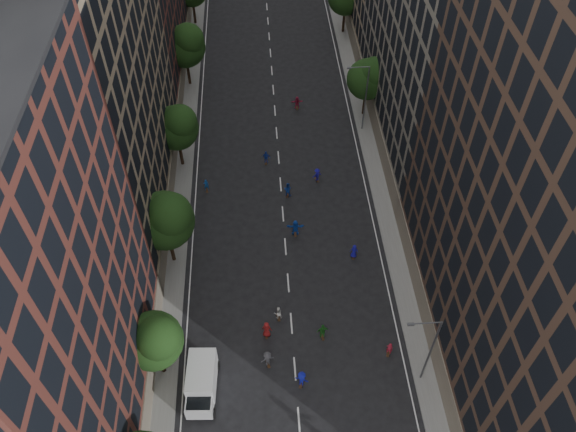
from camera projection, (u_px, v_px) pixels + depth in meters
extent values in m
plane|color=black|center=(279.00, 160.00, 65.89)|extent=(240.00, 240.00, 0.00)
cube|color=slate|center=(180.00, 124.00, 70.32)|extent=(4.00, 105.00, 0.15)
cube|color=slate|center=(370.00, 116.00, 71.33)|extent=(4.00, 105.00, 0.15)
cube|color=#8A755A|center=(63.00, 65.00, 49.09)|extent=(14.00, 26.00, 34.00)
cube|color=#676055|center=(461.00, 6.00, 57.06)|extent=(14.00, 28.00, 33.00)
cylinder|color=black|center=(161.00, 361.00, 46.74)|extent=(0.36, 0.36, 3.70)
sphere|color=#1B3110|center=(154.00, 341.00, 44.23)|extent=(4.80, 4.80, 4.80)
sphere|color=#1B3110|center=(158.00, 338.00, 43.04)|extent=(3.60, 3.60, 3.60)
cylinder|color=black|center=(171.00, 247.00, 54.52)|extent=(0.36, 0.36, 4.22)
sphere|color=#1B3110|center=(165.00, 221.00, 51.66)|extent=(5.60, 5.60, 5.60)
sphere|color=#1B3110|center=(169.00, 215.00, 50.28)|extent=(4.20, 4.20, 4.20)
cylinder|color=black|center=(181.00, 152.00, 63.97)|extent=(0.36, 0.36, 3.87)
sphere|color=#1B3110|center=(176.00, 128.00, 61.35)|extent=(5.00, 5.00, 5.00)
sphere|color=#1B3110|center=(180.00, 121.00, 60.11)|extent=(3.75, 3.75, 3.75)
cylinder|color=black|center=(188.00, 71.00, 74.55)|extent=(0.36, 0.36, 4.05)
sphere|color=#1B3110|center=(184.00, 47.00, 71.81)|extent=(5.40, 5.40, 5.40)
sphere|color=#1B3110|center=(188.00, 39.00, 70.47)|extent=(4.05, 4.05, 4.05)
cylinder|color=black|center=(194.00, 12.00, 85.30)|extent=(0.36, 0.36, 3.78)
cylinder|color=black|center=(364.00, 102.00, 70.29)|extent=(0.36, 0.36, 3.74)
sphere|color=#1B3110|center=(367.00, 79.00, 67.76)|extent=(5.00, 5.00, 5.00)
sphere|color=#1B3110|center=(374.00, 73.00, 66.52)|extent=(3.75, 3.75, 3.75)
cylinder|color=black|center=(344.00, 20.00, 83.52)|extent=(0.36, 0.36, 3.96)
cylinder|color=#595B60|center=(430.00, 352.00, 44.35)|extent=(0.18, 0.18, 9.00)
cylinder|color=#595B60|center=(426.00, 323.00, 40.95)|extent=(2.40, 0.12, 0.12)
cube|color=#595B60|center=(411.00, 324.00, 40.94)|extent=(0.50, 0.22, 0.15)
cylinder|color=#595B60|center=(365.00, 100.00, 66.31)|extent=(0.18, 0.18, 9.00)
cylinder|color=#595B60|center=(359.00, 67.00, 62.91)|extent=(2.40, 0.12, 0.12)
cube|color=#595B60|center=(349.00, 68.00, 62.90)|extent=(0.50, 0.22, 0.15)
cube|color=silver|center=(202.00, 376.00, 46.16)|extent=(2.46, 3.97, 2.35)
cube|color=silver|center=(200.00, 406.00, 44.91)|extent=(2.23, 1.83, 1.50)
cube|color=black|center=(199.00, 402.00, 44.40)|extent=(2.00, 1.50, 0.11)
cylinder|color=black|center=(187.00, 413.00, 45.23)|extent=(0.31, 0.83, 0.81)
cylinder|color=black|center=(214.00, 413.00, 45.24)|extent=(0.31, 0.83, 0.81)
cylinder|color=black|center=(193.00, 366.00, 48.01)|extent=(0.31, 0.83, 0.81)
cylinder|color=black|center=(218.00, 365.00, 48.02)|extent=(0.31, 0.83, 0.81)
imported|color=#1419A6|center=(302.00, 379.00, 46.66)|extent=(1.32, 1.03, 1.79)
imported|color=maroon|center=(267.00, 330.00, 49.74)|extent=(1.00, 0.74, 1.87)
imported|color=#A91C2F|center=(389.00, 349.00, 48.68)|extent=(0.66, 0.56, 1.54)
imported|color=silver|center=(278.00, 313.00, 51.06)|extent=(0.84, 0.70, 1.56)
imported|color=#3F3E43|center=(267.00, 359.00, 47.88)|extent=(1.30, 0.97, 1.79)
imported|color=#206C20|center=(323.00, 331.00, 49.65)|extent=(1.12, 0.58, 1.83)
imported|color=#1647BA|center=(295.00, 228.00, 57.62)|extent=(1.82, 0.63, 1.94)
imported|color=#151294|center=(354.00, 251.00, 55.76)|extent=(0.89, 0.68, 1.65)
imported|color=#124395|center=(206.00, 185.00, 62.01)|extent=(0.60, 0.42, 1.57)
imported|color=#123599|center=(288.00, 190.00, 61.44)|extent=(1.03, 0.91, 1.75)
imported|color=#1A139D|center=(317.00, 175.00, 63.06)|extent=(1.22, 0.98, 1.64)
imported|color=navy|center=(266.00, 158.00, 65.01)|extent=(1.01, 0.60, 1.62)
imported|color=#A91C3D|center=(297.00, 103.00, 71.89)|extent=(1.58, 0.59, 1.67)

